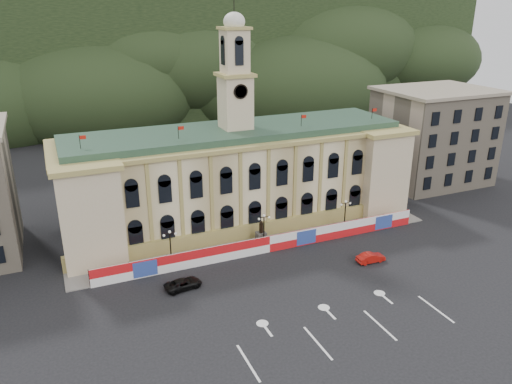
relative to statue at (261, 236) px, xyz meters
name	(u,v)px	position (x,y,z in m)	size (l,w,h in m)	color
ground	(322,305)	(0.00, -18.00, -1.19)	(260.00, 260.00, 0.00)	black
lane_markings	(345,329)	(0.00, -23.00, -1.18)	(26.00, 10.00, 0.02)	white
hill_ridge	(129,53)	(0.03, 103.99, 18.30)	(230.00, 80.00, 64.00)	black
city_hall	(237,175)	(0.00, 9.63, 6.66)	(56.20, 17.60, 37.10)	beige
side_building_right	(433,136)	(43.00, 12.93, 8.14)	(21.00, 17.00, 18.60)	tan
hoarding_fence	(270,244)	(0.06, -2.93, 0.06)	(50.00, 0.44, 2.50)	red
pavement	(262,244)	(0.00, -0.25, -1.11)	(56.00, 5.50, 0.16)	slate
statue	(261,236)	(0.00, 0.00, 0.00)	(1.40, 1.40, 3.72)	#595651
lamp_left	(170,244)	(-14.00, -1.00, 1.89)	(1.96, 0.44, 5.15)	black
lamp_center	(264,227)	(0.00, -1.00, 1.89)	(1.96, 0.44, 5.15)	black
lamp_right	(345,213)	(14.00, -1.00, 1.89)	(1.96, 0.44, 5.15)	black
red_sedan	(371,258)	(11.71, -11.35, -0.50)	(4.18, 1.56, 1.36)	#AC120C
black_suv	(183,284)	(-14.18, -7.78, -0.52)	(5.05, 2.87, 1.33)	black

